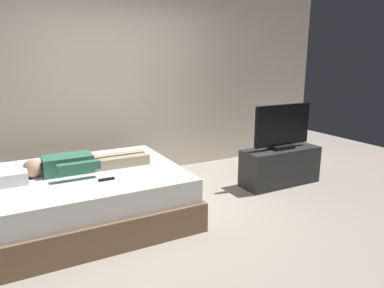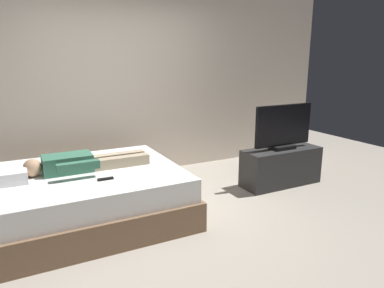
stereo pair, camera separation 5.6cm
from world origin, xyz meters
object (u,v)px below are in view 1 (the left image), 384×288
Objects in this scene: bed at (82,198)px; tv at (282,128)px; person at (81,163)px; remote at (106,179)px; tv_stand at (280,166)px.

tv reaches higher than bed.
person is 1.43× the size of tv.
bed is at bearing 116.61° from remote.
bed is 13.90× the size of remote.
remote is at bearing -173.84° from tv_stand.
bed reaches higher than tv_stand.
person is at bearing 176.83° from tv.
tv_stand is at bearing -3.17° from person.
remote is 0.17× the size of tv.
person reaches higher than remote.
person is (0.03, 0.05, 0.36)m from bed.
remote reaches higher than tv_stand.
bed is 2.37× the size of tv.
tv_stand is (2.58, -0.14, -0.37)m from person.
tv is at bearing 6.16° from remote.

